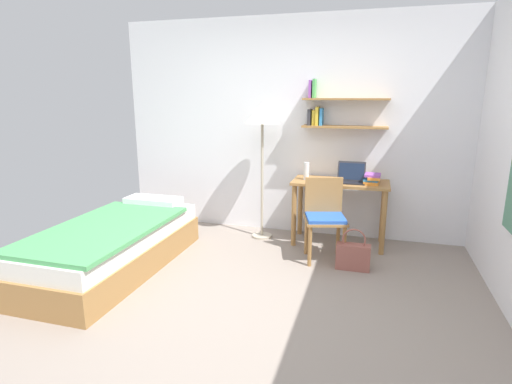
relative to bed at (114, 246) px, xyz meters
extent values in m
plane|color=gray|center=(1.49, -0.37, -0.24)|extent=(5.28, 5.28, 0.00)
cube|color=white|center=(1.49, 1.66, 1.06)|extent=(4.40, 0.05, 2.60)
cube|color=#9E703D|center=(2.08, 1.52, 1.10)|extent=(0.96, 0.22, 0.02)
cube|color=#333338|center=(1.67, 1.54, 1.20)|extent=(0.04, 0.17, 0.18)
cube|color=gold|center=(1.72, 1.54, 1.20)|extent=(0.03, 0.15, 0.17)
cube|color=gold|center=(1.76, 1.54, 1.22)|extent=(0.03, 0.17, 0.21)
cube|color=#3384C6|center=(1.81, 1.54, 1.21)|extent=(0.03, 0.16, 0.19)
cube|color=#9E703D|center=(2.08, 1.52, 1.41)|extent=(0.96, 0.22, 0.02)
cube|color=purple|center=(1.67, 1.55, 1.52)|extent=(0.03, 0.14, 0.20)
cube|color=#4CA856|center=(1.71, 1.55, 1.53)|extent=(0.03, 0.14, 0.21)
cube|color=#9E703D|center=(0.00, -0.01, -0.10)|extent=(0.90, 2.03, 0.28)
cube|color=silver|center=(0.00, -0.01, 0.12)|extent=(0.87, 1.97, 0.16)
cube|color=#4C9E5B|center=(0.00, -0.13, 0.22)|extent=(0.92, 1.67, 0.04)
cube|color=white|center=(0.00, 0.78, 0.25)|extent=(0.63, 0.28, 0.10)
cube|color=#9E703D|center=(2.08, 1.33, 0.49)|extent=(1.07, 0.51, 0.03)
cylinder|color=#9E703D|center=(1.59, 1.13, 0.12)|extent=(0.06, 0.06, 0.71)
cylinder|color=#9E703D|center=(2.56, 1.13, 0.12)|extent=(0.06, 0.06, 0.71)
cylinder|color=#9E703D|center=(1.59, 1.54, 0.12)|extent=(0.06, 0.06, 0.71)
cylinder|color=#9E703D|center=(2.56, 1.54, 0.12)|extent=(0.06, 0.06, 0.71)
cube|color=#9E703D|center=(1.98, 0.80, 0.19)|extent=(0.50, 0.49, 0.03)
cube|color=blue|center=(1.98, 0.80, 0.22)|extent=(0.46, 0.45, 0.04)
cube|color=#9E703D|center=(1.93, 0.97, 0.43)|extent=(0.39, 0.14, 0.37)
cylinder|color=#9E703D|center=(1.86, 0.60, -0.03)|extent=(0.04, 0.04, 0.42)
cylinder|color=#9E703D|center=(2.19, 0.69, -0.03)|extent=(0.04, 0.04, 0.42)
cylinder|color=#9E703D|center=(1.77, 0.91, -0.03)|extent=(0.04, 0.04, 0.42)
cylinder|color=#9E703D|center=(2.10, 1.00, -0.03)|extent=(0.04, 0.04, 0.42)
cylinder|color=#B2A893|center=(1.17, 1.30, -0.23)|extent=(0.24, 0.24, 0.02)
cylinder|color=#B2A893|center=(1.17, 1.30, 0.46)|extent=(0.03, 0.03, 1.36)
cone|color=silver|center=(1.17, 1.30, 1.25)|extent=(0.40, 0.40, 0.22)
cube|color=black|center=(2.19, 1.29, 0.51)|extent=(0.31, 0.24, 0.01)
cube|color=black|center=(2.19, 1.37, 0.62)|extent=(0.31, 0.10, 0.21)
cube|color=black|center=(2.19, 1.36, 0.62)|extent=(0.27, 0.08, 0.18)
cylinder|color=silver|center=(1.69, 1.31, 0.61)|extent=(0.06, 0.06, 0.20)
cube|color=orange|center=(2.42, 1.30, 0.52)|extent=(0.17, 0.25, 0.03)
cube|color=#3384C6|center=(2.41, 1.30, 0.55)|extent=(0.18, 0.21, 0.02)
cube|color=orange|center=(2.43, 1.30, 0.57)|extent=(0.14, 0.24, 0.03)
cube|color=purple|center=(2.42, 1.30, 0.60)|extent=(0.18, 0.20, 0.03)
cube|color=#99564C|center=(2.29, 0.64, -0.11)|extent=(0.33, 0.13, 0.26)
torus|color=#99564C|center=(2.29, 0.64, 0.07)|extent=(0.23, 0.02, 0.23)
camera|label=1|loc=(2.41, -3.24, 1.46)|focal=28.48mm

